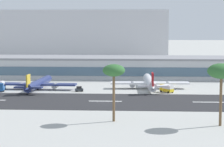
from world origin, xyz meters
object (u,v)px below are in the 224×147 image
Objects in this scene: terminal_building at (104,67)px; airliner_gold_tail_gate_0 at (38,84)px; palm_tree_3 at (221,72)px; airliner_red_tail_gate_1 at (150,83)px; palm_tree_2 at (114,72)px; service_box_truck_2 at (167,88)px; service_baggage_tug_1 at (79,89)px; service_fuel_truck_0 at (1,86)px; distant_hotel_block at (77,36)px.

terminal_building reaches higher than airliner_gold_tail_gate_0.
terminal_building is 123.71m from palm_tree_3.
palm_tree_2 reaches higher than airliner_red_tail_gate_1.
airliner_gold_tail_gate_0 reaches higher than service_box_truck_2.
terminal_building is 27.52× the size of service_box_truck_2.
terminal_building is at bearing 59.84° from service_baggage_tug_1.
palm_tree_3 is at bearing -70.68° from terminal_building.
airliner_red_tail_gate_1 is 31.53m from service_baggage_tug_1.
service_fuel_truck_0 reaches higher than service_baggage_tug_1.
airliner_gold_tail_gate_0 is at bearing 134.59° from palm_tree_3.
palm_tree_3 reaches higher than service_box_truck_2.
terminal_building is 4.27× the size of airliner_gold_tail_gate_0.
service_baggage_tug_1 is at bearing 106.88° from palm_tree_2.
service_box_truck_2 is 62.52m from palm_tree_2.
terminal_building reaches higher than service_fuel_truck_0.
airliner_red_tail_gate_1 reaches higher than service_fuel_truck_0.
service_baggage_tug_1 is 36.54m from service_box_truck_2.
terminal_building is 110.59m from distant_hotel_block.
airliner_gold_tail_gate_0 is 48.58m from airliner_red_tail_gate_1.
service_baggage_tug_1 is at bearing -97.08° from terminal_building.
palm_tree_2 reaches higher than service_baggage_tug_1.
palm_tree_3 is at bearing -7.88° from palm_tree_2.
service_fuel_truck_0 is 0.51× the size of palm_tree_3.
palm_tree_2 is (-18.78, -58.27, 12.67)m from service_box_truck_2.
service_baggage_tug_1 is (33.10, -0.09, -0.98)m from service_fuel_truck_0.
palm_tree_2 is at bearing 119.91° from service_box_truck_2.
service_box_truck_2 is at bearing -149.53° from airliner_red_tail_gate_1.
terminal_building is at bearing 95.63° from palm_tree_2.
airliner_gold_tail_gate_0 is 6.45× the size of service_box_truck_2.
palm_tree_3 is (17.66, -72.69, 12.19)m from airliner_red_tail_gate_1.
service_fuel_truck_0 is 1.46× the size of service_box_truck_2.
palm_tree_3 is at bearing 42.65° from service_fuel_truck_0.
distant_hotel_block is at bearing 100.41° from palm_tree_2.
distant_hotel_block is at bearing 166.67° from service_fuel_truck_0.
palm_tree_3 is (40.80, -116.40, 9.49)m from terminal_building.
distant_hotel_block is 3.51× the size of airliner_gold_tail_gate_0.
airliner_red_tail_gate_1 reaches higher than service_box_truck_2.
palm_tree_2 is (36.15, -62.73, 11.86)m from airliner_gold_tail_gate_0.
service_baggage_tug_1 is 0.21× the size of palm_tree_3.
terminal_building is 46.67× the size of service_baggage_tug_1.
airliner_red_tail_gate_1 is at bearing -70.77° from distant_hotel_block.
airliner_gold_tail_gate_0 is 2.25× the size of palm_tree_3.
airliner_red_tail_gate_1 is 63.72m from service_fuel_truck_0.
distant_hotel_block is 7.90× the size of palm_tree_3.
service_box_truck_2 is (54.93, -4.45, -0.81)m from airliner_gold_tail_gate_0.
airliner_gold_tail_gate_0 is at bearing 119.95° from palm_tree_2.
service_box_truck_2 is 64.70m from palm_tree_3.
airliner_red_tail_gate_1 reaches higher than service_baggage_tug_1.
palm_tree_3 is (80.59, -62.70, 12.93)m from service_fuel_truck_0.
palm_tree_3 reaches higher than service_fuel_truck_0.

